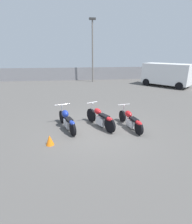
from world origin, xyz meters
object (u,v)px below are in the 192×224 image
(motorcycle_slot_0, at_px, (67,120))
(motorcycle_slot_2, at_px, (131,120))
(light_pole_left, at_px, (93,45))
(motorcycle_slot_1, at_px, (101,118))
(traffic_cone_near, at_px, (50,140))
(parked_van, at_px, (167,74))

(motorcycle_slot_0, xyz_separation_m, motorcycle_slot_2, (2.87, -0.29, -0.03))
(light_pole_left, distance_m, motorcycle_slot_1, 13.61)
(light_pole_left, height_order, traffic_cone_near, light_pole_left)
(motorcycle_slot_0, relative_size, traffic_cone_near, 5.26)
(traffic_cone_near, bearing_deg, motorcycle_slot_0, 66.18)
(parked_van, distance_m, traffic_cone_near, 14.91)
(parked_van, height_order, traffic_cone_near, parked_van)
(light_pole_left, distance_m, parked_van, 8.47)
(motorcycle_slot_1, distance_m, parked_van, 12.43)
(motorcycle_slot_2, height_order, parked_van, parked_van)
(motorcycle_slot_2, bearing_deg, traffic_cone_near, -173.10)
(motorcycle_slot_1, bearing_deg, light_pole_left, 58.64)
(light_pole_left, bearing_deg, motorcycle_slot_2, -89.00)
(motorcycle_slot_1, xyz_separation_m, motorcycle_slot_2, (1.34, -0.28, -0.05))
(motorcycle_slot_0, distance_m, motorcycle_slot_2, 2.88)
(motorcycle_slot_1, height_order, motorcycle_slot_2, motorcycle_slot_1)
(light_pole_left, distance_m, motorcycle_slot_0, 13.82)
(motorcycle_slot_1, distance_m, traffic_cone_near, 2.56)
(motorcycle_slot_1, bearing_deg, motorcycle_slot_0, 153.36)
(motorcycle_slot_0, distance_m, parked_van, 13.48)
(light_pole_left, distance_m, traffic_cone_near, 15.31)
(traffic_cone_near, bearing_deg, parked_van, 46.11)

